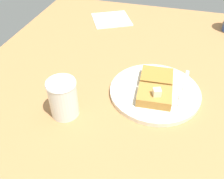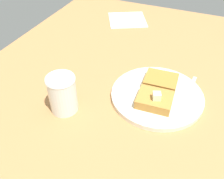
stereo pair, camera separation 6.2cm
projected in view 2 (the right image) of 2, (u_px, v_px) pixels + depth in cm
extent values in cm
cube|color=#A67243|center=(171.00, 102.00, 66.85)|extent=(117.32, 117.32, 2.45)
cylinder|color=silver|center=(157.00, 95.00, 65.97)|extent=(24.20, 24.20, 1.27)
torus|color=brown|center=(157.00, 95.00, 65.82)|extent=(24.20, 24.20, 0.80)
cube|color=#AC7834|center=(155.00, 100.00, 61.96)|extent=(7.67, 9.02, 2.44)
cube|color=#A8732E|center=(161.00, 81.00, 67.58)|extent=(7.67, 9.02, 2.44)
cube|color=#F4E9C3|center=(157.00, 96.00, 59.78)|extent=(2.29, 2.40, 1.91)
cube|color=silver|center=(191.00, 88.00, 67.19)|extent=(10.03, 1.40, 0.36)
cube|color=silver|center=(186.00, 102.00, 62.81)|extent=(2.91, 2.34, 0.36)
cube|color=silver|center=(186.00, 111.00, 60.49)|extent=(3.21, 0.48, 0.36)
cube|color=silver|center=(184.00, 110.00, 60.67)|extent=(3.21, 0.48, 0.36)
cube|color=silver|center=(182.00, 109.00, 60.85)|extent=(3.21, 0.48, 0.36)
cube|color=silver|center=(179.00, 109.00, 61.03)|extent=(3.21, 0.48, 0.36)
cylinder|color=#391805|center=(63.00, 98.00, 60.92)|extent=(6.27, 6.27, 7.06)
cylinder|color=silver|center=(63.00, 94.00, 60.04)|extent=(6.81, 6.81, 9.75)
torus|color=silver|center=(60.00, 80.00, 57.17)|extent=(7.04, 7.04, 0.50)
cube|color=white|center=(127.00, 20.00, 102.02)|extent=(19.54, 19.57, 0.30)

